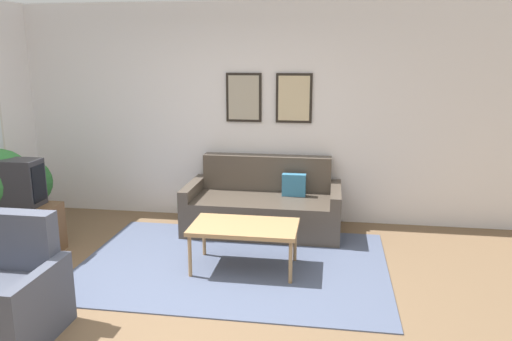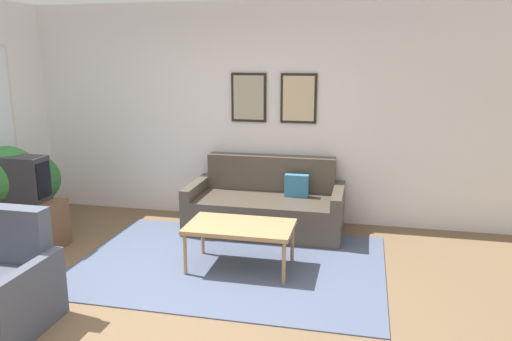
{
  "view_description": "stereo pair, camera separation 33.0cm",
  "coord_description": "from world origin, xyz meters",
  "px_view_note": "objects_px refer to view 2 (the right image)",
  "views": [
    {
      "loc": [
        1.39,
        -3.55,
        2.08
      ],
      "look_at": [
        0.58,
        1.62,
        0.85
      ],
      "focal_mm": 35.0,
      "sensor_mm": 36.0,
      "label": 1
    },
    {
      "loc": [
        1.71,
        -3.48,
        2.08
      ],
      "look_at": [
        0.58,
        1.62,
        0.85
      ],
      "focal_mm": 35.0,
      "sensor_mm": 36.0,
      "label": 2
    }
  ],
  "objects_px": {
    "couch": "(266,206)",
    "tv": "(21,179)",
    "coffee_table": "(240,228)",
    "potted_plant_tall": "(7,180)"
  },
  "relations": [
    {
      "from": "couch",
      "to": "coffee_table",
      "type": "xyz_separation_m",
      "value": [
        -0.03,
        -1.17,
        0.13
      ]
    },
    {
      "from": "couch",
      "to": "tv",
      "type": "xyz_separation_m",
      "value": [
        -2.46,
        -1.11,
        0.48
      ]
    },
    {
      "from": "potted_plant_tall",
      "to": "tv",
      "type": "bearing_deg",
      "value": -22.41
    },
    {
      "from": "tv",
      "to": "coffee_table",
      "type": "bearing_deg",
      "value": -1.49
    },
    {
      "from": "couch",
      "to": "potted_plant_tall",
      "type": "distance_m",
      "value": 2.94
    },
    {
      "from": "couch",
      "to": "tv",
      "type": "distance_m",
      "value": 2.74
    },
    {
      "from": "potted_plant_tall",
      "to": "couch",
      "type": "bearing_deg",
      "value": 20.04
    },
    {
      "from": "couch",
      "to": "coffee_table",
      "type": "distance_m",
      "value": 1.18
    },
    {
      "from": "coffee_table",
      "to": "potted_plant_tall",
      "type": "bearing_deg",
      "value": 176.33
    },
    {
      "from": "couch",
      "to": "potted_plant_tall",
      "type": "bearing_deg",
      "value": -159.96
    }
  ]
}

